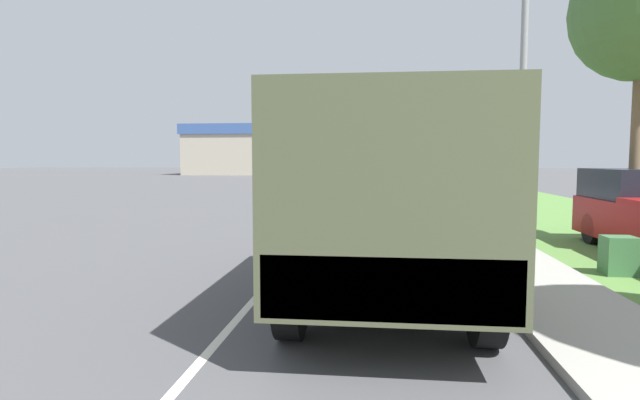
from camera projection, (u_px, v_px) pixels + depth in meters
name	position (u px, v px, depth m)	size (l,w,h in m)	color
ground_plane	(352.00, 187.00, 38.94)	(180.00, 180.00, 0.00)	#4C4C4F
lane_centre_stripe	(352.00, 187.00, 38.94)	(0.12, 120.00, 0.00)	silver
sidewalk_right	(411.00, 186.00, 38.44)	(1.80, 120.00, 0.12)	#9E9B93
grass_strip_right	(469.00, 187.00, 37.95)	(7.00, 120.00, 0.02)	#56843D
military_truck	(384.00, 191.00, 7.71)	(2.51, 6.80, 2.86)	#606647
car_nearest_ahead	(383.00, 193.00, 22.12)	(1.81, 4.86, 1.43)	silver
car_second_ahead	(324.00, 182.00, 31.29)	(1.80, 4.89, 1.57)	silver
car_third_ahead	(337.00, 176.00, 43.39)	(1.92, 4.08, 1.64)	tan
car_fourth_ahead	(346.00, 172.00, 59.68)	(1.89, 4.88, 1.52)	#B7BABF
car_farthest_ahead	(352.00, 169.00, 72.54)	(1.90, 4.65, 1.74)	tan
lamp_post	(515.00, 26.00, 10.01)	(1.69, 0.24, 7.95)	gray
utility_box	(619.00, 256.00, 9.02)	(0.55, 0.45, 0.70)	#3D7042
building_distant	(239.00, 150.00, 72.16)	(14.14, 10.98, 6.99)	#B2A893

